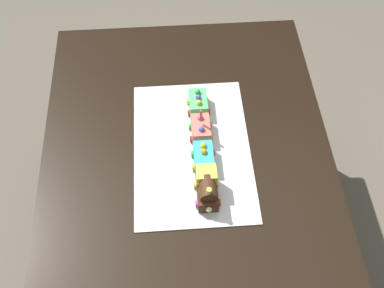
{
  "coord_description": "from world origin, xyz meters",
  "views": [
    {
      "loc": [
        -0.88,
        0.05,
        2.1
      ],
      "look_at": [
        0.06,
        -0.02,
        0.77
      ],
      "focal_mm": 44.67,
      "sensor_mm": 36.0,
      "label": 1
    }
  ],
  "objects_px": {
    "cake_car_gondola_turquoise": "(204,157)",
    "cake_car_caboose_coral": "(201,129)",
    "cake_locomotive": "(207,188)",
    "birthday_candle": "(201,115)",
    "cake_car_flatbed_mint_green": "(198,103)",
    "dining_table": "(188,180)"
  },
  "relations": [
    {
      "from": "cake_car_gondola_turquoise",
      "to": "cake_locomotive",
      "type": "bearing_deg",
      "value": 180.0
    },
    {
      "from": "cake_car_gondola_turquoise",
      "to": "cake_car_flatbed_mint_green",
      "type": "xyz_separation_m",
      "value": [
        0.24,
        -0.0,
        0.0
      ]
    },
    {
      "from": "cake_locomotive",
      "to": "cake_car_flatbed_mint_green",
      "type": "distance_m",
      "value": 0.37
    },
    {
      "from": "cake_car_flatbed_mint_green",
      "to": "cake_car_caboose_coral",
      "type": "bearing_deg",
      "value": 180.0
    },
    {
      "from": "cake_locomotive",
      "to": "cake_car_caboose_coral",
      "type": "relative_size",
      "value": 1.4
    },
    {
      "from": "dining_table",
      "to": "cake_locomotive",
      "type": "height_order",
      "value": "cake_locomotive"
    },
    {
      "from": "dining_table",
      "to": "cake_car_flatbed_mint_green",
      "type": "xyz_separation_m",
      "value": [
        0.24,
        -0.05,
        0.14
      ]
    },
    {
      "from": "dining_table",
      "to": "cake_car_caboose_coral",
      "type": "distance_m",
      "value": 0.19
    },
    {
      "from": "cake_car_gondola_turquoise",
      "to": "cake_car_flatbed_mint_green",
      "type": "height_order",
      "value": "same"
    },
    {
      "from": "cake_car_flatbed_mint_green",
      "to": "cake_locomotive",
      "type": "bearing_deg",
      "value": 180.0
    },
    {
      "from": "cake_car_gondola_turquoise",
      "to": "cake_car_caboose_coral",
      "type": "bearing_deg",
      "value": 0.0
    },
    {
      "from": "cake_car_gondola_turquoise",
      "to": "cake_car_caboose_coral",
      "type": "distance_m",
      "value": 0.12
    },
    {
      "from": "dining_table",
      "to": "cake_car_caboose_coral",
      "type": "xyz_separation_m",
      "value": [
        0.12,
        -0.05,
        0.14
      ]
    },
    {
      "from": "cake_car_gondola_turquoise",
      "to": "cake_car_flatbed_mint_green",
      "type": "bearing_deg",
      "value": -0.0
    },
    {
      "from": "dining_table",
      "to": "cake_locomotive",
      "type": "relative_size",
      "value": 10.0
    },
    {
      "from": "dining_table",
      "to": "cake_car_gondola_turquoise",
      "type": "relative_size",
      "value": 14.0
    },
    {
      "from": "cake_car_flatbed_mint_green",
      "to": "birthday_candle",
      "type": "relative_size",
      "value": 1.5
    },
    {
      "from": "cake_locomotive",
      "to": "birthday_candle",
      "type": "relative_size",
      "value": 2.1
    },
    {
      "from": "cake_car_gondola_turquoise",
      "to": "birthday_candle",
      "type": "height_order",
      "value": "birthday_candle"
    },
    {
      "from": "cake_locomotive",
      "to": "cake_car_flatbed_mint_green",
      "type": "xyz_separation_m",
      "value": [
        0.36,
        -0.0,
        -0.02
      ]
    },
    {
      "from": "cake_car_caboose_coral",
      "to": "cake_car_flatbed_mint_green",
      "type": "xyz_separation_m",
      "value": [
        0.12,
        -0.0,
        0.0
      ]
    },
    {
      "from": "dining_table",
      "to": "birthday_candle",
      "type": "bearing_deg",
      "value": -23.53
    }
  ]
}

